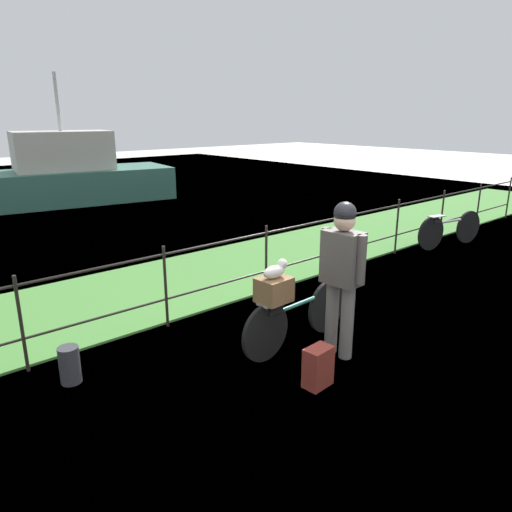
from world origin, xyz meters
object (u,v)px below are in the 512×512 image
(mooring_bollard, at_px, (70,365))
(terrier_dog, at_px, (276,270))
(backpack_on_paving, at_px, (318,367))
(bicycle_parked, at_px, (449,229))
(bicycle_main, at_px, (297,317))
(wooden_crate, at_px, (274,290))
(cyclist_person, at_px, (342,267))
(moored_boat_near, at_px, (66,177))

(mooring_bollard, bearing_deg, terrier_dog, -25.92)
(backpack_on_paving, distance_m, bicycle_parked, 6.00)
(terrier_dog, relative_size, backpack_on_paving, 0.80)
(bicycle_main, relative_size, wooden_crate, 5.00)
(bicycle_main, xyz_separation_m, wooden_crate, (-0.38, -0.02, 0.43))
(cyclist_person, distance_m, backpack_on_paving, 1.07)
(terrier_dog, height_order, bicycle_parked, terrier_dog)
(cyclist_person, bearing_deg, mooring_bollard, 151.10)
(cyclist_person, bearing_deg, moored_boat_near, 83.79)
(wooden_crate, bearing_deg, backpack_on_paving, -95.89)
(bicycle_main, distance_m, mooring_bollard, 2.40)
(terrier_dog, relative_size, mooring_bollard, 0.85)
(moored_boat_near, bearing_deg, bicycle_parked, -68.72)
(backpack_on_paving, xyz_separation_m, mooring_bollard, (-1.77, 1.62, -0.01))
(cyclist_person, bearing_deg, backpack_on_paving, -156.09)
(bicycle_main, height_order, cyclist_person, cyclist_person)
(backpack_on_paving, bearing_deg, terrier_dog, 78.14)
(terrier_dog, height_order, mooring_bollard, terrier_dog)
(bicycle_main, distance_m, cyclist_person, 0.82)
(bicycle_parked, height_order, moored_boat_near, moored_boat_near)
(backpack_on_paving, bearing_deg, bicycle_parked, 12.68)
(cyclist_person, relative_size, moored_boat_near, 0.27)
(cyclist_person, relative_size, mooring_bollard, 4.49)
(terrier_dog, bearing_deg, bicycle_main, 2.75)
(bicycle_main, distance_m, bicycle_parked, 5.39)
(bicycle_main, distance_m, terrier_dog, 0.73)
(cyclist_person, height_order, mooring_bollard, cyclist_person)
(bicycle_parked, relative_size, moored_boat_near, 0.28)
(wooden_crate, xyz_separation_m, cyclist_person, (0.57, -0.42, 0.23))
(wooden_crate, xyz_separation_m, bicycle_parked, (5.67, 1.01, -0.42))
(wooden_crate, relative_size, moored_boat_near, 0.05)
(backpack_on_paving, relative_size, mooring_bollard, 1.07)
(cyclist_person, relative_size, backpack_on_paving, 4.21)
(bicycle_main, distance_m, moored_boat_near, 11.03)
(bicycle_main, xyz_separation_m, terrier_dog, (-0.35, -0.02, 0.64))
(terrier_dog, relative_size, moored_boat_near, 0.05)
(terrier_dog, xyz_separation_m, cyclist_person, (0.54, -0.42, 0.03))
(wooden_crate, relative_size, bicycle_parked, 0.19)
(terrier_dog, distance_m, mooring_bollard, 2.23)
(bicycle_main, relative_size, cyclist_person, 1.00)
(bicycle_main, bearing_deg, backpack_on_paving, -121.84)
(wooden_crate, relative_size, terrier_dog, 1.05)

